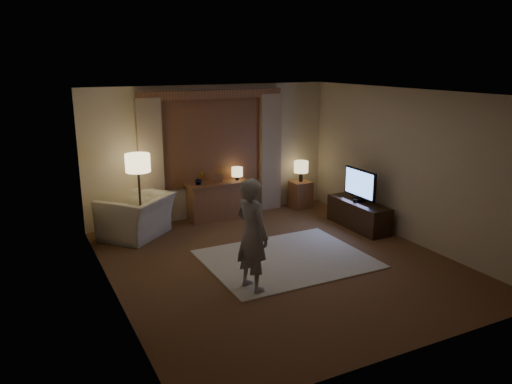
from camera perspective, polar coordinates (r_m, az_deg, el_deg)
room at (r=7.84m, az=1.06°, el=2.20°), size 5.04×5.54×2.64m
rug at (r=7.96m, az=3.49°, el=-7.64°), size 2.50×2.00×0.02m
sideboard at (r=9.85m, az=-4.25°, el=-1.08°), size 1.20×0.40×0.70m
picture_frame at (r=9.74m, az=-4.30°, el=1.46°), size 0.16×0.02×0.20m
plant at (r=9.59m, az=-6.52°, el=1.49°), size 0.17×0.13×0.30m
table_lamp_sideboard at (r=9.87m, az=-2.17°, el=2.26°), size 0.22×0.22×0.30m
floor_lamp at (r=8.91m, az=-13.33°, el=2.75°), size 0.43×0.43×1.48m
armchair at (r=9.07m, az=-13.49°, el=-2.74°), size 1.53×1.51×0.75m
side_table at (r=10.65m, az=5.10°, el=-0.27°), size 0.40×0.40×0.56m
table_lamp_side at (r=10.51m, az=5.18°, el=2.82°), size 0.30×0.30×0.44m
tv_stand at (r=9.53m, az=11.63°, el=-2.54°), size 0.45×1.40×0.50m
tv at (r=9.38m, az=11.81°, el=0.90°), size 0.21×0.85×0.61m
person at (r=6.68m, az=-0.46°, el=-4.90°), size 0.50×0.64×1.55m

